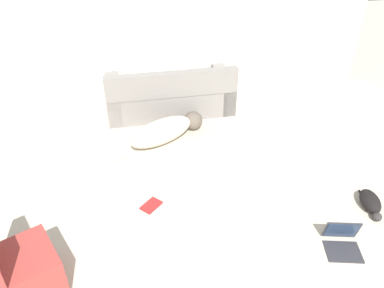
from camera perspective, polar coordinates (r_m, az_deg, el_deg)
The scene contains 7 objects.
wall_back at distance 6.00m, azimuth -6.11°, elevation 18.24°, with size 7.25×0.06×2.59m.
couch at distance 5.90m, azimuth -3.37°, elevation 7.33°, with size 1.95×0.87×0.78m.
dog at distance 5.21m, azimuth -3.96°, elevation 2.13°, with size 1.36×0.81×0.33m.
cat at distance 4.59m, azimuth 25.55°, elevation -8.00°, with size 0.26×0.52×0.17m.
laptop_open at distance 4.05m, azimuth 21.90°, elevation -13.28°, with size 0.41×0.41×0.27m.
book_red at distance 4.24m, azimuth -6.23°, elevation -9.28°, with size 0.27×0.26×0.02m.
side_chair at distance 3.60m, azimuth -25.01°, elevation -16.84°, with size 0.71×0.70×0.86m.
Camera 1 is at (-0.67, -1.01, 2.90)m, focal length 35.00 mm.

